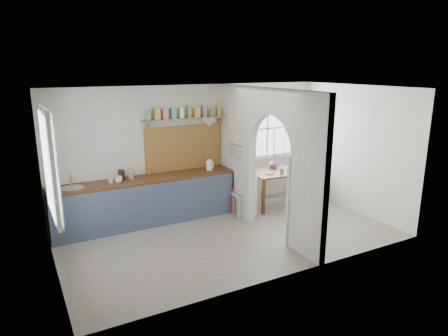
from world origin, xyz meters
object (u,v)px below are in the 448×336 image
chair_left (244,193)px  dining_table (278,188)px  chair_right (312,178)px  kettle (209,165)px  vase (273,163)px

chair_left → dining_table: bearing=99.3°
chair_right → kettle: bearing=75.8°
chair_left → vase: bearing=113.5°
kettle → vase: (1.50, -0.12, -0.12)m
vase → chair_right: bearing=-15.5°
chair_right → vase: size_ratio=4.59×
kettle → vase: size_ratio=0.98×
dining_table → chair_right: bearing=5.3°
dining_table → vase: 0.56m
kettle → vase: kettle is taller
chair_right → vase: bearing=69.2°
chair_right → vase: 1.02m
kettle → vase: bearing=-21.1°
kettle → chair_left: bearing=-57.9°
dining_table → kettle: 1.64m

